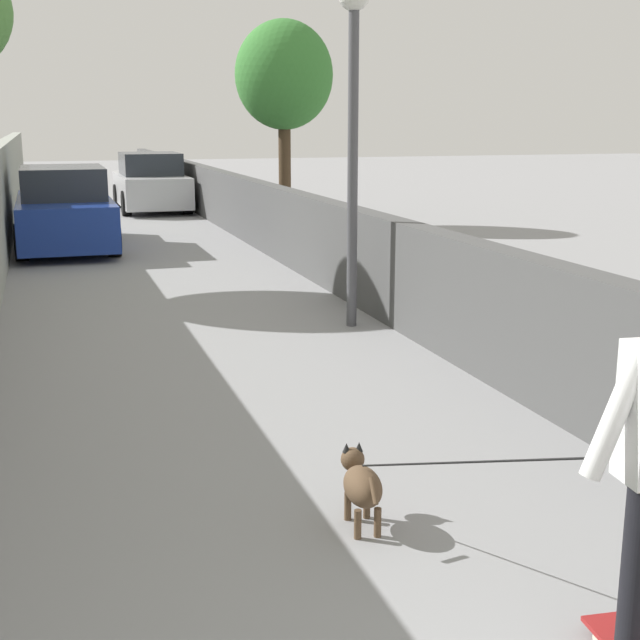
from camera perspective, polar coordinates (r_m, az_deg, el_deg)
ground_plane at (r=14.91m, az=-11.29°, el=3.51°), size 80.00×80.00×0.00m
fence_right at (r=13.36m, az=-0.22°, el=5.39°), size 48.00×0.30×1.25m
tree_right_mid at (r=20.38m, az=-2.38°, el=15.68°), size 2.22×2.22×4.60m
lamp_post at (r=10.10m, az=2.20°, el=14.83°), size 0.36×0.36×3.92m
dog at (r=5.29m, az=2.80°, el=-10.67°), size 2.08×0.81×1.06m
car_near at (r=17.28m, az=-16.43°, el=6.90°), size 4.36×1.80×1.54m
car_far at (r=24.08m, az=-11.03°, el=8.77°), size 3.88×1.80×1.54m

